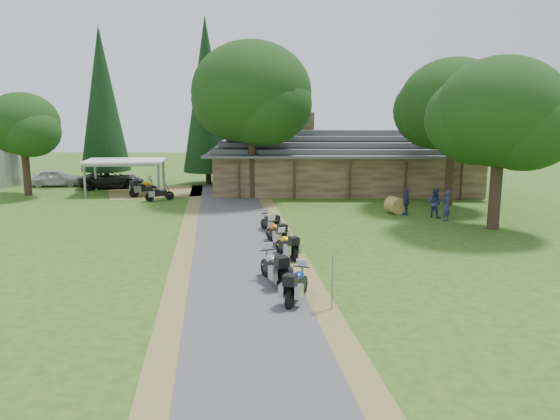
{
  "coord_description": "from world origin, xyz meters",
  "views": [
    {
      "loc": [
        1.81,
        -19.57,
        6.71
      ],
      "look_at": [
        1.24,
        7.12,
        1.6
      ],
      "focal_mm": 35.0,
      "sensor_mm": 36.0,
      "label": 1
    }
  ],
  "objects_px": {
    "silo": "(3,151)",
    "motorcycle_row_c": "(287,244)",
    "motorcycle_row_b": "(273,265)",
    "motorcycle_carport_a": "(143,187)",
    "motorcycle_row_a": "(297,283)",
    "lodge": "(344,160)",
    "motorcycle_carport_b": "(159,192)",
    "hay_bale": "(395,205)",
    "car_dark_suv": "(112,175)",
    "motorcycle_row_d": "(276,231)",
    "motorcycle_row_e": "(270,221)",
    "carport": "(126,177)",
    "car_white_sedan": "(55,175)"
  },
  "relations": [
    {
      "from": "motorcycle_carport_b",
      "to": "hay_bale",
      "type": "distance_m",
      "value": 16.62
    },
    {
      "from": "car_white_sedan",
      "to": "motorcycle_carport_a",
      "type": "height_order",
      "value": "car_white_sedan"
    },
    {
      "from": "motorcycle_row_c",
      "to": "hay_bale",
      "type": "relative_size",
      "value": 1.74
    },
    {
      "from": "silo",
      "to": "car_white_sedan",
      "type": "bearing_deg",
      "value": -5.8
    },
    {
      "from": "motorcycle_row_d",
      "to": "motorcycle_row_e",
      "type": "distance_m",
      "value": 2.72
    },
    {
      "from": "lodge",
      "to": "car_white_sedan",
      "type": "bearing_deg",
      "value": 175.61
    },
    {
      "from": "motorcycle_row_a",
      "to": "motorcycle_row_d",
      "type": "relative_size",
      "value": 1.03
    },
    {
      "from": "silo",
      "to": "car_white_sedan",
      "type": "xyz_separation_m",
      "value": [
        4.52,
        -0.46,
        -2.02
      ]
    },
    {
      "from": "car_dark_suv",
      "to": "motorcycle_row_a",
      "type": "bearing_deg",
      "value": -164.98
    },
    {
      "from": "motorcycle_row_d",
      "to": "motorcycle_carport_a",
      "type": "bearing_deg",
      "value": 11.2
    },
    {
      "from": "motorcycle_carport_b",
      "to": "carport",
      "type": "bearing_deg",
      "value": 107.34
    },
    {
      "from": "car_white_sedan",
      "to": "motorcycle_row_e",
      "type": "relative_size",
      "value": 3.27
    },
    {
      "from": "silo",
      "to": "motorcycle_row_a",
      "type": "relative_size",
      "value": 3.01
    },
    {
      "from": "carport",
      "to": "motorcycle_carport_b",
      "type": "xyz_separation_m",
      "value": [
        3.43,
        -3.46,
        -0.67
      ]
    },
    {
      "from": "motorcycle_carport_a",
      "to": "car_dark_suv",
      "type": "bearing_deg",
      "value": 83.36
    },
    {
      "from": "motorcycle_row_b",
      "to": "motorcycle_row_c",
      "type": "distance_m",
      "value": 3.64
    },
    {
      "from": "lodge",
      "to": "car_dark_suv",
      "type": "relative_size",
      "value": 3.83
    },
    {
      "from": "hay_bale",
      "to": "motorcycle_row_a",
      "type": "bearing_deg",
      "value": -111.79
    },
    {
      "from": "lodge",
      "to": "carport",
      "type": "height_order",
      "value": "lodge"
    },
    {
      "from": "car_dark_suv",
      "to": "motorcycle_row_b",
      "type": "bearing_deg",
      "value": -164.6
    },
    {
      "from": "hay_bale",
      "to": "silo",
      "type": "bearing_deg",
      "value": 159.08
    },
    {
      "from": "motorcycle_row_a",
      "to": "motorcycle_carport_b",
      "type": "height_order",
      "value": "motorcycle_row_a"
    },
    {
      "from": "motorcycle_row_a",
      "to": "motorcycle_row_c",
      "type": "height_order",
      "value": "motorcycle_row_a"
    },
    {
      "from": "silo",
      "to": "hay_bale",
      "type": "relative_size",
      "value": 5.57
    },
    {
      "from": "motorcycle_row_a",
      "to": "motorcycle_row_c",
      "type": "bearing_deg",
      "value": 22.19
    },
    {
      "from": "car_white_sedan",
      "to": "motorcycle_row_a",
      "type": "relative_size",
      "value": 2.82
    },
    {
      "from": "car_dark_suv",
      "to": "motorcycle_row_c",
      "type": "height_order",
      "value": "car_dark_suv"
    },
    {
      "from": "lodge",
      "to": "motorcycle_carport_b",
      "type": "xyz_separation_m",
      "value": [
        -13.67,
        -5.16,
        -1.82
      ]
    },
    {
      "from": "silo",
      "to": "car_white_sedan",
      "type": "height_order",
      "value": "silo"
    },
    {
      "from": "motorcycle_row_c",
      "to": "hay_bale",
      "type": "distance_m",
      "value": 12.37
    },
    {
      "from": "motorcycle_row_b",
      "to": "motorcycle_row_d",
      "type": "relative_size",
      "value": 1.11
    },
    {
      "from": "lodge",
      "to": "silo",
      "type": "xyz_separation_m",
      "value": [
        -28.72,
        2.32,
        0.49
      ]
    },
    {
      "from": "car_white_sedan",
      "to": "motorcycle_carport_b",
      "type": "relative_size",
      "value": 2.99
    },
    {
      "from": "carport",
      "to": "hay_bale",
      "type": "height_order",
      "value": "carport"
    },
    {
      "from": "lodge",
      "to": "motorcycle_row_e",
      "type": "bearing_deg",
      "value": -109.89
    },
    {
      "from": "motorcycle_row_c",
      "to": "motorcycle_row_d",
      "type": "bearing_deg",
      "value": -13.7
    },
    {
      "from": "car_white_sedan",
      "to": "motorcycle_row_d",
      "type": "xyz_separation_m",
      "value": [
        19.26,
        -19.37,
        -0.27
      ]
    },
    {
      "from": "car_dark_suv",
      "to": "motorcycle_carport_a",
      "type": "xyz_separation_m",
      "value": [
        3.73,
        -4.16,
        -0.35
      ]
    },
    {
      "from": "car_white_sedan",
      "to": "motorcycle_row_d",
      "type": "bearing_deg",
      "value": -142.59
    },
    {
      "from": "motorcycle_row_a",
      "to": "hay_bale",
      "type": "distance_m",
      "value": 17.1
    },
    {
      "from": "motorcycle_row_b",
      "to": "carport",
      "type": "bearing_deg",
      "value": 5.49
    },
    {
      "from": "silo",
      "to": "motorcycle_row_c",
      "type": "relative_size",
      "value": 3.2
    },
    {
      "from": "silo",
      "to": "car_dark_suv",
      "type": "distance_m",
      "value": 9.94
    },
    {
      "from": "motorcycle_carport_b",
      "to": "lodge",
      "type": "bearing_deg",
      "value": -6.75
    },
    {
      "from": "lodge",
      "to": "silo",
      "type": "height_order",
      "value": "silo"
    },
    {
      "from": "lodge",
      "to": "motorcycle_row_d",
      "type": "xyz_separation_m",
      "value": [
        -4.94,
        -17.51,
        -1.8
      ]
    },
    {
      "from": "car_dark_suv",
      "to": "motorcycle_row_a",
      "type": "xyz_separation_m",
      "value": [
        15.07,
        -26.35,
        -0.4
      ]
    },
    {
      "from": "motorcycle_row_e",
      "to": "carport",
      "type": "bearing_deg",
      "value": 11.1
    },
    {
      "from": "motorcycle_row_b",
      "to": "motorcycle_carport_a",
      "type": "distance_m",
      "value": 22.8
    },
    {
      "from": "silo",
      "to": "motorcycle_carport_a",
      "type": "distance_m",
      "value": 14.68
    }
  ]
}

